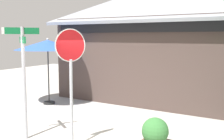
# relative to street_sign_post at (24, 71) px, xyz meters

# --- Properties ---
(ground_plane) EXTENTS (28.00, 28.00, 0.10)m
(ground_plane) POSITION_rel_street_sign_post_xyz_m (0.99, 1.07, -1.78)
(ground_plane) COLOR #ADA8A0
(cafe_building) EXTENTS (9.13, 5.86, 4.80)m
(cafe_building) POSITION_rel_street_sign_post_xyz_m (1.67, 6.87, 0.02)
(cafe_building) COLOR #473833
(cafe_building) RESTS_ON ground
(street_sign_post) EXTENTS (0.70, 0.76, 2.82)m
(street_sign_post) POSITION_rel_street_sign_post_xyz_m (0.00, 0.00, 0.00)
(street_sign_post) COLOR #A8AAB2
(street_sign_post) RESTS_ON ground
(stop_sign) EXTENTS (0.32, 0.68, 2.76)m
(stop_sign) POSITION_rel_street_sign_post_xyz_m (1.39, 0.13, 0.18)
(stop_sign) COLOR #A8AAB2
(stop_sign) RESTS_ON ground
(patio_umbrella_royal_blue_left) EXTENTS (2.46, 2.46, 2.53)m
(patio_umbrella_royal_blue_left) POSITION_rel_street_sign_post_xyz_m (-2.09, 3.04, 0.53)
(patio_umbrella_royal_blue_left) COLOR black
(patio_umbrella_royal_blue_left) RESTS_ON ground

